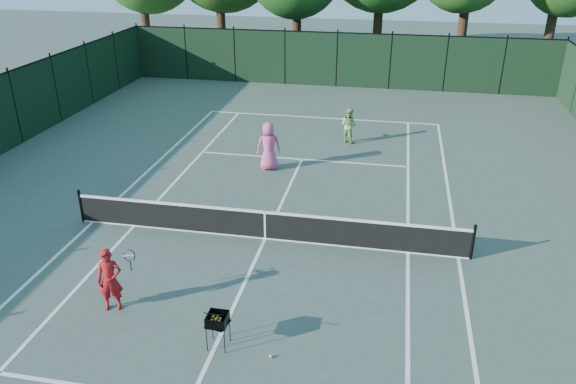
% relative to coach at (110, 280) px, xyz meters
% --- Properties ---
extents(ground, '(90.00, 90.00, 0.00)m').
position_rel_coach_xyz_m(ground, '(2.80, 3.92, -0.80)').
color(ground, '#414F46').
rests_on(ground, ground).
extents(sideline_doubles_left, '(0.10, 23.77, 0.01)m').
position_rel_coach_xyz_m(sideline_doubles_left, '(-2.69, 3.92, -0.80)').
color(sideline_doubles_left, white).
rests_on(sideline_doubles_left, ground).
extents(sideline_doubles_right, '(0.10, 23.77, 0.01)m').
position_rel_coach_xyz_m(sideline_doubles_right, '(8.28, 3.92, -0.80)').
color(sideline_doubles_right, white).
rests_on(sideline_doubles_right, ground).
extents(sideline_singles_left, '(0.10, 23.77, 0.01)m').
position_rel_coach_xyz_m(sideline_singles_left, '(-1.32, 3.92, -0.80)').
color(sideline_singles_left, white).
rests_on(sideline_singles_left, ground).
extents(sideline_singles_right, '(0.10, 23.77, 0.01)m').
position_rel_coach_xyz_m(sideline_singles_right, '(6.91, 3.92, -0.80)').
color(sideline_singles_right, white).
rests_on(sideline_singles_right, ground).
extents(baseline_far, '(10.97, 0.10, 0.01)m').
position_rel_coach_xyz_m(baseline_far, '(2.80, 15.81, -0.80)').
color(baseline_far, white).
rests_on(baseline_far, ground).
extents(service_line_far, '(8.23, 0.10, 0.01)m').
position_rel_coach_xyz_m(service_line_far, '(2.80, 10.32, -0.80)').
color(service_line_far, white).
rests_on(service_line_far, ground).
extents(center_service_line, '(0.10, 12.80, 0.01)m').
position_rel_coach_xyz_m(center_service_line, '(2.80, 3.92, -0.80)').
color(center_service_line, white).
rests_on(center_service_line, ground).
extents(tennis_net, '(11.69, 0.09, 1.06)m').
position_rel_coach_xyz_m(tennis_net, '(2.80, 3.92, -0.32)').
color(tennis_net, black).
rests_on(tennis_net, ground).
extents(fence_far, '(24.00, 0.05, 3.00)m').
position_rel_coach_xyz_m(fence_far, '(2.80, 21.92, 0.70)').
color(fence_far, black).
rests_on(fence_far, ground).
extents(coach, '(0.81, 0.79, 1.59)m').
position_rel_coach_xyz_m(coach, '(0.00, 0.00, 0.00)').
color(coach, '#A31215').
rests_on(coach, ground).
extents(player_pink, '(1.04, 0.86, 1.83)m').
position_rel_coach_xyz_m(player_pink, '(1.74, 9.12, 0.12)').
color(player_pink, '#E85185').
rests_on(player_pink, ground).
extents(player_green, '(0.90, 0.84, 1.48)m').
position_rel_coach_xyz_m(player_green, '(4.38, 12.68, -0.06)').
color(player_green, '#94C361').
rests_on(player_green, ground).
extents(ball_hopper, '(0.51, 0.51, 0.83)m').
position_rel_coach_xyz_m(ball_hopper, '(2.87, -0.82, -0.10)').
color(ball_hopper, black).
rests_on(ball_hopper, ground).
extents(loose_ball_midcourt, '(0.07, 0.07, 0.07)m').
position_rel_coach_xyz_m(loose_ball_midcourt, '(4.06, -0.97, -0.77)').
color(loose_ball_midcourt, '#CBEE30').
rests_on(loose_ball_midcourt, ground).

